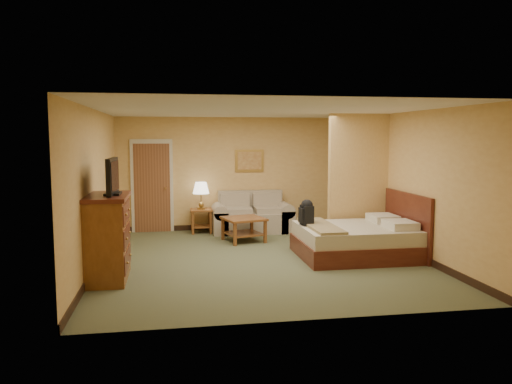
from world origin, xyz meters
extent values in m
plane|color=#535A3A|center=(0.00, 0.00, 0.00)|extent=(6.00, 6.00, 0.00)
plane|color=white|center=(0.00, 0.00, 2.60)|extent=(6.00, 6.00, 0.00)
cube|color=tan|center=(0.00, 3.00, 1.30)|extent=(5.50, 0.02, 2.60)
cube|color=tan|center=(-2.75, 0.00, 1.30)|extent=(0.02, 6.00, 2.60)
cube|color=tan|center=(2.75, 0.00, 1.30)|extent=(0.02, 6.00, 2.60)
cube|color=tan|center=(2.15, 0.93, 1.30)|extent=(1.20, 0.15, 2.60)
cube|color=beige|center=(-1.95, 2.97, 1.05)|extent=(0.94, 0.06, 2.10)
cube|color=brown|center=(-1.95, 2.96, 1.00)|extent=(0.80, 0.04, 2.00)
cylinder|color=#A7813D|center=(-1.65, 2.90, 1.00)|extent=(0.04, 0.12, 0.04)
cube|color=black|center=(0.00, 2.99, 0.06)|extent=(5.50, 0.02, 0.12)
cube|color=tan|center=(0.28, 2.52, 0.22)|extent=(1.49, 0.80, 0.45)
cube|color=tan|center=(0.28, 2.87, 0.68)|extent=(1.49, 0.19, 0.47)
cube|color=tan|center=(-0.47, 2.52, 0.25)|extent=(0.32, 0.80, 0.50)
cube|color=tan|center=(1.03, 2.52, 0.25)|extent=(0.32, 0.80, 0.50)
cube|color=brown|center=(-0.87, 2.65, 0.52)|extent=(0.49, 0.49, 0.04)
cube|color=brown|center=(-0.87, 2.65, 0.15)|extent=(0.41, 0.41, 0.03)
cube|color=brown|center=(-1.06, 2.45, 0.25)|extent=(0.05, 0.05, 0.50)
cube|color=brown|center=(-0.67, 2.45, 0.25)|extent=(0.05, 0.05, 0.50)
cube|color=brown|center=(-1.06, 2.85, 0.25)|extent=(0.05, 0.05, 0.50)
cube|color=brown|center=(-0.67, 2.85, 0.25)|extent=(0.05, 0.05, 0.50)
cylinder|color=#A7813D|center=(-0.87, 2.65, 0.56)|extent=(0.18, 0.18, 0.04)
cylinder|color=#A7813D|center=(-0.87, 2.65, 0.79)|extent=(0.02, 0.02, 0.30)
cone|color=white|center=(-0.87, 2.65, 1.02)|extent=(0.37, 0.37, 0.25)
cube|color=brown|center=(-0.06, 1.55, 0.48)|extent=(0.95, 0.95, 0.04)
cube|color=brown|center=(-0.06, 1.55, 0.17)|extent=(0.82, 0.82, 0.03)
cube|color=brown|center=(-0.39, 1.22, 0.23)|extent=(0.06, 0.06, 0.46)
cube|color=brown|center=(0.27, 1.88, 0.23)|extent=(0.06, 0.06, 0.46)
cube|color=#B78E3F|center=(0.28, 2.98, 1.60)|extent=(0.67, 0.03, 0.52)
cube|color=#AF6C35|center=(0.28, 2.96, 1.60)|extent=(0.55, 0.02, 0.41)
cube|color=brown|center=(-2.48, -0.85, 0.61)|extent=(0.56, 1.13, 1.23)
cube|color=#4A1A11|center=(-2.48, -0.85, 1.26)|extent=(0.63, 1.21, 0.06)
cube|color=black|center=(-2.38, -0.85, 1.31)|extent=(0.23, 0.40, 0.03)
cube|color=black|center=(-2.38, -0.85, 1.57)|extent=(0.09, 0.89, 0.54)
cube|color=#4A1A11|center=(1.75, -0.10, 0.16)|extent=(2.07, 1.66, 0.31)
cube|color=beige|center=(1.75, -0.10, 0.43)|extent=(2.01, 1.59, 0.25)
cube|color=#4A1A11|center=(2.71, -0.10, 0.57)|extent=(0.06, 1.76, 1.14)
cube|color=silver|center=(2.40, -0.46, 0.62)|extent=(0.47, 0.57, 0.14)
cube|color=silver|center=(2.40, 0.26, 0.62)|extent=(0.47, 0.57, 0.14)
cube|color=olive|center=(1.08, -0.10, 0.58)|extent=(0.47, 1.55, 0.05)
cube|color=black|center=(0.88, 0.13, 0.74)|extent=(0.20, 0.29, 0.36)
sphere|color=black|center=(0.88, 0.13, 0.92)|extent=(0.22, 0.22, 0.22)
camera|label=1|loc=(-1.50, -8.48, 2.14)|focal=35.00mm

